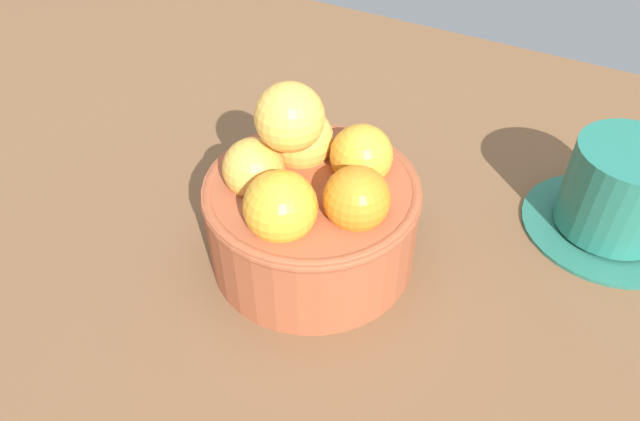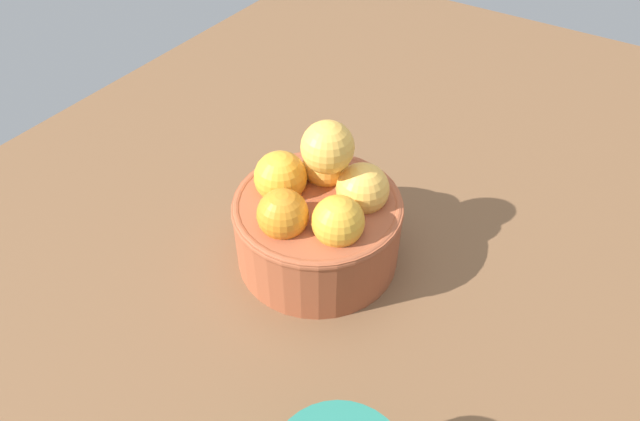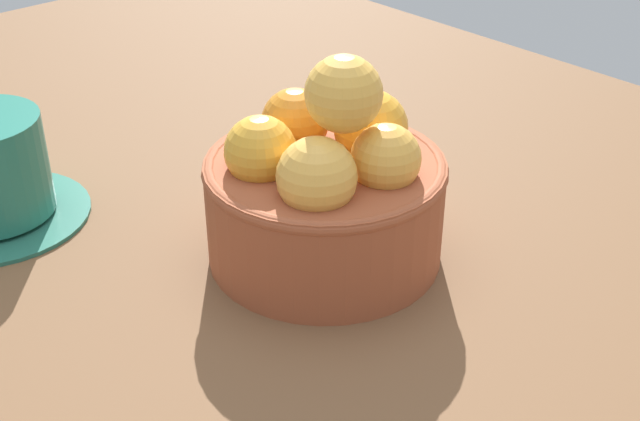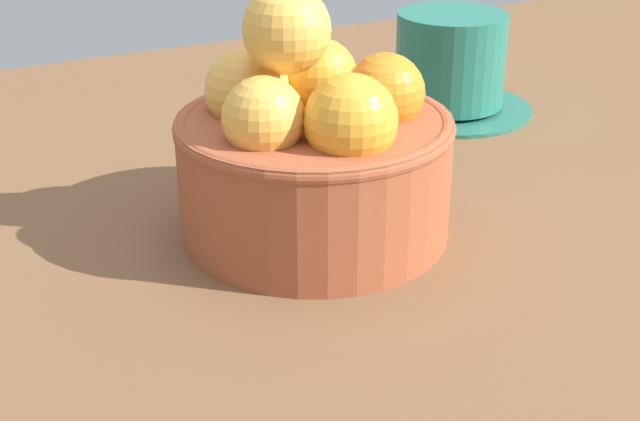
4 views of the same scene
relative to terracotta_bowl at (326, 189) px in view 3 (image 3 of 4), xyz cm
name	(u,v)px [view 3 (image 3 of 4)]	position (x,y,z in cm)	size (l,w,h in cm)	color
ground_plane	(325,275)	(-0.07, -0.02, -6.77)	(128.08, 84.65, 3.36)	brown
terracotta_bowl	(326,189)	(0.00, 0.00, 0.00)	(15.66, 15.66, 14.51)	#9E4C2D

